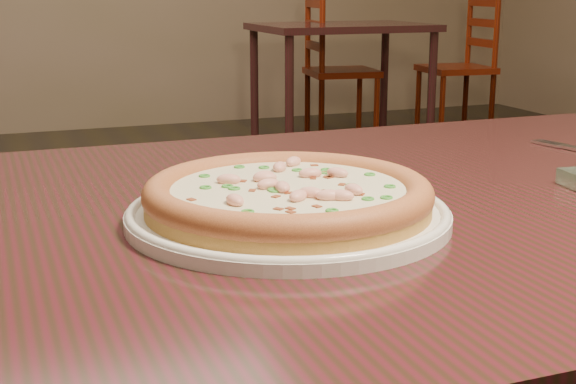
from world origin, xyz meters
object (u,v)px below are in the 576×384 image
object	(u,v)px
plate	(288,213)
chair_d	(463,68)
chair_c	(333,71)
pizza	(288,195)
bg_table_right	(342,40)
hero_table	(373,284)

from	to	relation	value
plate	chair_d	distance (m)	4.78
plate	chair_c	world-z (taller)	chair_c
pizza	bg_table_right	size ratio (longest dim) A/B	0.28
pizza	bg_table_right	world-z (taller)	pizza
chair_d	chair_c	bearing A→B (deg)	173.40
chair_c	chair_d	world-z (taller)	same
hero_table	chair_d	world-z (taller)	chair_d
bg_table_right	chair_d	bearing A→B (deg)	11.39
plate	bg_table_right	distance (m)	4.10
plate	chair_c	distance (m)	4.42
bg_table_right	chair_c	bearing A→B (deg)	74.32
plate	pizza	xyz separation A→B (m)	(0.00, 0.00, 0.02)
chair_c	chair_d	size ratio (longest dim) A/B	1.00
bg_table_right	pizza	bearing A→B (deg)	-115.48
hero_table	pizza	distance (m)	0.18
plate	hero_table	bearing A→B (deg)	22.62
bg_table_right	chair_d	world-z (taller)	chair_d
chair_c	plate	bearing A→B (deg)	-114.79
bg_table_right	chair_c	world-z (taller)	chair_c
hero_table	chair_c	distance (m)	4.32
hero_table	bg_table_right	world-z (taller)	same
chair_d	plate	bearing A→B (deg)	-125.21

